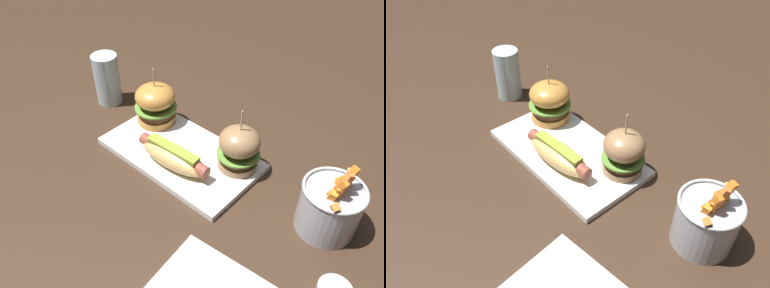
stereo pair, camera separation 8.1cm
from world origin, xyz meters
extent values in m
plane|color=#382619|center=(0.00, 0.00, 0.00)|extent=(3.00, 3.00, 0.00)
cube|color=white|center=(0.00, 0.00, 0.01)|extent=(0.34, 0.19, 0.01)
ellipsoid|color=tan|center=(0.02, -0.04, 0.04)|extent=(0.17, 0.07, 0.04)
cylinder|color=brown|center=(0.02, -0.04, 0.04)|extent=(0.18, 0.04, 0.03)
cube|color=olive|center=(0.02, -0.04, 0.06)|extent=(0.13, 0.03, 0.01)
cylinder|color=#BF8136|center=(-0.12, 0.04, 0.02)|extent=(0.09, 0.09, 0.02)
cylinder|color=#482C17|center=(-0.12, 0.04, 0.04)|extent=(0.08, 0.08, 0.02)
cylinder|color=#609338|center=(-0.12, 0.04, 0.05)|extent=(0.10, 0.10, 0.00)
ellipsoid|color=#BF8136|center=(-0.12, 0.04, 0.08)|extent=(0.09, 0.09, 0.05)
cylinder|color=tan|center=(-0.12, 0.04, 0.13)|extent=(0.00, 0.00, 0.06)
cylinder|color=#99714B|center=(0.12, 0.05, 0.02)|extent=(0.08, 0.08, 0.02)
cylinder|color=#452D15|center=(0.12, 0.05, 0.04)|extent=(0.08, 0.08, 0.02)
cylinder|color=#609338|center=(0.12, 0.05, 0.05)|extent=(0.09, 0.09, 0.00)
ellipsoid|color=#99714B|center=(0.12, 0.05, 0.08)|extent=(0.08, 0.08, 0.06)
cylinder|color=tan|center=(0.12, 0.05, 0.12)|extent=(0.00, 0.00, 0.06)
cylinder|color=#A8AAB2|center=(0.33, 0.04, 0.05)|extent=(0.11, 0.11, 0.09)
torus|color=#B7BABF|center=(0.33, 0.04, 0.10)|extent=(0.11, 0.11, 0.01)
cube|color=orange|center=(0.33, 0.02, 0.10)|extent=(0.04, 0.01, 0.08)
cube|color=orange|center=(0.32, 0.06, 0.09)|extent=(0.05, 0.03, 0.06)
cube|color=orange|center=(0.33, 0.05, 0.10)|extent=(0.03, 0.04, 0.09)
cube|color=orange|center=(0.34, 0.01, 0.09)|extent=(0.03, 0.04, 0.06)
cube|color=orange|center=(0.33, 0.03, 0.09)|extent=(0.02, 0.03, 0.07)
cube|color=#CE6022|center=(0.33, 0.04, 0.09)|extent=(0.03, 0.04, 0.06)
cube|color=orange|center=(0.33, 0.02, 0.09)|extent=(0.03, 0.03, 0.06)
cube|color=orange|center=(0.34, 0.04, 0.09)|extent=(0.02, 0.03, 0.06)
cube|color=orange|center=(0.33, 0.03, 0.10)|extent=(0.03, 0.03, 0.09)
cube|color=orange|center=(0.33, 0.04, 0.09)|extent=(0.04, 0.03, 0.06)
cube|color=orange|center=(0.34, 0.07, 0.10)|extent=(0.02, 0.03, 0.08)
cylinder|color=silver|center=(-0.29, 0.03, 0.07)|extent=(0.06, 0.06, 0.13)
camera|label=1|loc=(0.45, -0.46, 0.58)|focal=36.38mm
camera|label=2|loc=(0.50, -0.40, 0.58)|focal=36.38mm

